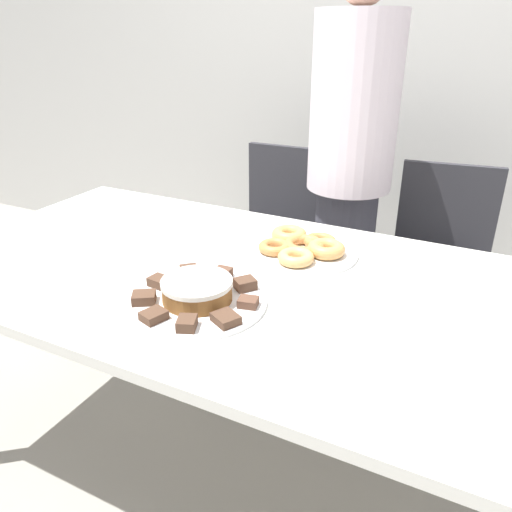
# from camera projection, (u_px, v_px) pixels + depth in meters

# --- Properties ---
(ground_plane) EXTENTS (12.00, 12.00, 0.00)m
(ground_plane) POSITION_uv_depth(u_px,v_px,m) (255.00, 474.00, 1.68)
(ground_plane) COLOR gray
(wall_back) EXTENTS (8.00, 0.05, 2.60)m
(wall_back) POSITION_uv_depth(u_px,v_px,m) (402.00, 43.00, 2.42)
(wall_back) COLOR beige
(wall_back) RESTS_ON ground_plane
(table) EXTENTS (1.97, 0.95, 0.74)m
(table) POSITION_uv_depth(u_px,v_px,m) (255.00, 301.00, 1.40)
(table) COLOR silver
(table) RESTS_ON ground_plane
(person_standing) EXTENTS (0.32, 0.32, 1.60)m
(person_standing) POSITION_uv_depth(u_px,v_px,m) (349.00, 175.00, 1.93)
(person_standing) COLOR #383842
(person_standing) RESTS_ON ground_plane
(office_chair_left) EXTENTS (0.45, 0.45, 0.87)m
(office_chair_left) POSITION_uv_depth(u_px,v_px,m) (274.00, 249.00, 2.39)
(office_chair_left) COLOR black
(office_chair_left) RESTS_ON ground_plane
(office_chair_right) EXTENTS (0.49, 0.49, 0.87)m
(office_chair_right) POSITION_uv_depth(u_px,v_px,m) (437.00, 281.00, 2.08)
(office_chair_right) COLOR black
(office_chair_right) RESTS_ON ground_plane
(plate_cake) EXTENTS (0.35, 0.35, 0.01)m
(plate_cake) POSITION_uv_depth(u_px,v_px,m) (198.00, 301.00, 1.24)
(plate_cake) COLOR white
(plate_cake) RESTS_ON table
(plate_donuts) EXTENTS (0.33, 0.33, 0.01)m
(plate_donuts) POSITION_uv_depth(u_px,v_px,m) (304.00, 252.00, 1.52)
(plate_donuts) COLOR white
(plate_donuts) RESTS_ON table
(frosted_cake) EXTENTS (0.18, 0.18, 0.05)m
(frosted_cake) POSITION_uv_depth(u_px,v_px,m) (197.00, 290.00, 1.23)
(frosted_cake) COLOR brown
(frosted_cake) RESTS_ON plate_cake
(lamington_0) EXTENTS (0.06, 0.07, 0.02)m
(lamington_0) POSITION_uv_depth(u_px,v_px,m) (154.00, 316.00, 1.15)
(lamington_0) COLOR #513828
(lamington_0) RESTS_ON plate_cake
(lamington_1) EXTENTS (0.06, 0.06, 0.03)m
(lamington_1) POSITION_uv_depth(u_px,v_px,m) (187.00, 323.00, 1.12)
(lamington_1) COLOR #513828
(lamington_1) RESTS_ON plate_cake
(lamington_2) EXTENTS (0.08, 0.07, 0.02)m
(lamington_2) POSITION_uv_depth(u_px,v_px,m) (226.00, 319.00, 1.14)
(lamington_2) COLOR #513828
(lamington_2) RESTS_ON plate_cake
(lamington_3) EXTENTS (0.05, 0.05, 0.02)m
(lamington_3) POSITION_uv_depth(u_px,v_px,m) (248.00, 302.00, 1.21)
(lamington_3) COLOR brown
(lamington_3) RESTS_ON plate_cake
(lamington_4) EXTENTS (0.07, 0.07, 0.03)m
(lamington_4) POSITION_uv_depth(u_px,v_px,m) (245.00, 284.00, 1.29)
(lamington_4) COLOR #513828
(lamington_4) RESTS_ON plate_cake
(lamington_5) EXTENTS (0.05, 0.05, 0.02)m
(lamington_5) POSITION_uv_depth(u_px,v_px,m) (222.00, 274.00, 1.35)
(lamington_5) COLOR brown
(lamington_5) RESTS_ON plate_cake
(lamington_6) EXTENTS (0.07, 0.07, 0.03)m
(lamington_6) POSITION_uv_depth(u_px,v_px,m) (189.00, 272.00, 1.35)
(lamington_6) COLOR #513828
(lamington_6) RESTS_ON plate_cake
(lamington_7) EXTENTS (0.06, 0.05, 0.02)m
(lamington_7) POSITION_uv_depth(u_px,v_px,m) (159.00, 281.00, 1.30)
(lamington_7) COLOR #513828
(lamington_7) RESTS_ON plate_cake
(lamington_8) EXTENTS (0.07, 0.07, 0.02)m
(lamington_8) POSITION_uv_depth(u_px,v_px,m) (144.00, 298.00, 1.23)
(lamington_8) COLOR #513828
(lamington_8) RESTS_ON plate_cake
(donut_0) EXTENTS (0.13, 0.13, 0.03)m
(donut_0) POSITION_uv_depth(u_px,v_px,m) (304.00, 245.00, 1.51)
(donut_0) COLOR #C68447
(donut_0) RESTS_ON plate_donuts
(donut_1) EXTENTS (0.11, 0.11, 0.04)m
(donut_1) POSITION_uv_depth(u_px,v_px,m) (289.00, 235.00, 1.58)
(donut_1) COLOR tan
(donut_1) RESTS_ON plate_donuts
(donut_2) EXTENTS (0.10, 0.10, 0.03)m
(donut_2) POSITION_uv_depth(u_px,v_px,m) (275.00, 247.00, 1.50)
(donut_2) COLOR #C68447
(donut_2) RESTS_ON plate_donuts
(donut_3) EXTENTS (0.10, 0.10, 0.03)m
(donut_3) POSITION_uv_depth(u_px,v_px,m) (296.00, 257.00, 1.43)
(donut_3) COLOR #E5AD66
(donut_3) RESTS_ON plate_donuts
(donut_4) EXTENTS (0.11, 0.11, 0.04)m
(donut_4) POSITION_uv_depth(u_px,v_px,m) (326.00, 249.00, 1.48)
(donut_4) COLOR tan
(donut_4) RESTS_ON plate_donuts
(donut_5) EXTENTS (0.10, 0.10, 0.03)m
(donut_5) POSITION_uv_depth(u_px,v_px,m) (320.00, 241.00, 1.54)
(donut_5) COLOR #C68447
(donut_5) RESTS_ON plate_donuts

